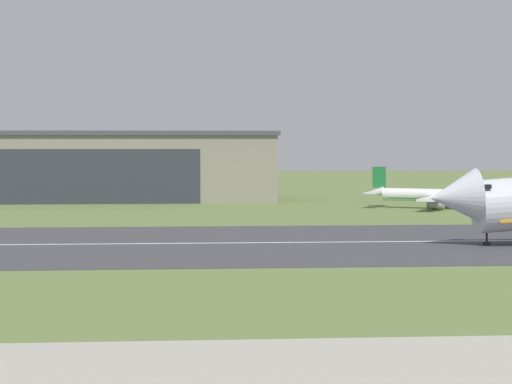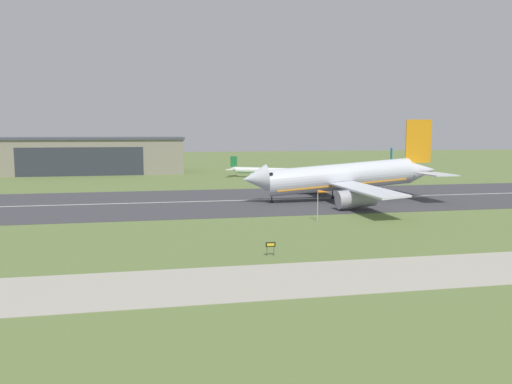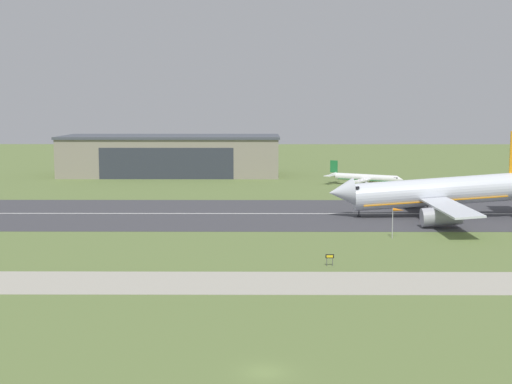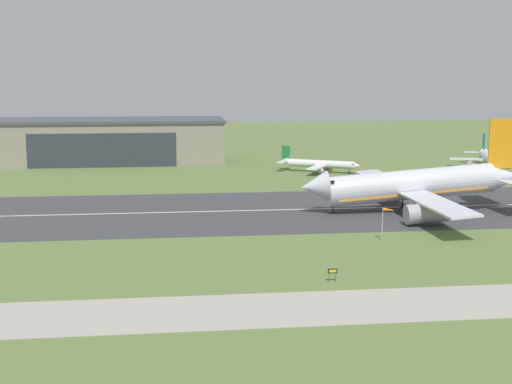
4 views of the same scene
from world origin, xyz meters
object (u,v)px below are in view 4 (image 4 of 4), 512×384
object	(u,v)px
runway_sign	(333,272)
airplane_landing	(412,186)
windsock_pole	(389,212)
airplane_parked_centre	(320,164)
airplane_parked_west	(488,158)

from	to	relation	value
runway_sign	airplane_landing	bearing A→B (deg)	59.92
airplane_landing	windsock_pole	size ratio (longest dim) A/B	10.22
windsock_pole	runway_sign	size ratio (longest dim) A/B	3.17
airplane_parked_centre	windsock_pole	bearing A→B (deg)	-94.45
windsock_pole	runway_sign	distance (m)	27.34
airplane_landing	airplane_parked_centre	xyz separation A→B (m)	(-6.26, 62.84, -3.14)
airplane_landing	airplane_parked_centre	size ratio (longest dim) A/B	2.48
airplane_parked_centre	windsock_pole	world-z (taller)	airplane_parked_centre
airplane_parked_centre	windsock_pole	distance (m)	89.10
airplane_parked_centre	airplane_parked_west	bearing A→B (deg)	5.36
airplane_landing	airplane_parked_west	world-z (taller)	airplane_landing
airplane_parked_west	windsock_pole	size ratio (longest dim) A/B	4.46
airplane_parked_centre	runway_sign	size ratio (longest dim) A/B	13.06
runway_sign	airplane_parked_west	bearing A→B (deg)	56.78
airplane_parked_west	airplane_parked_centre	world-z (taller)	airplane_parked_west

